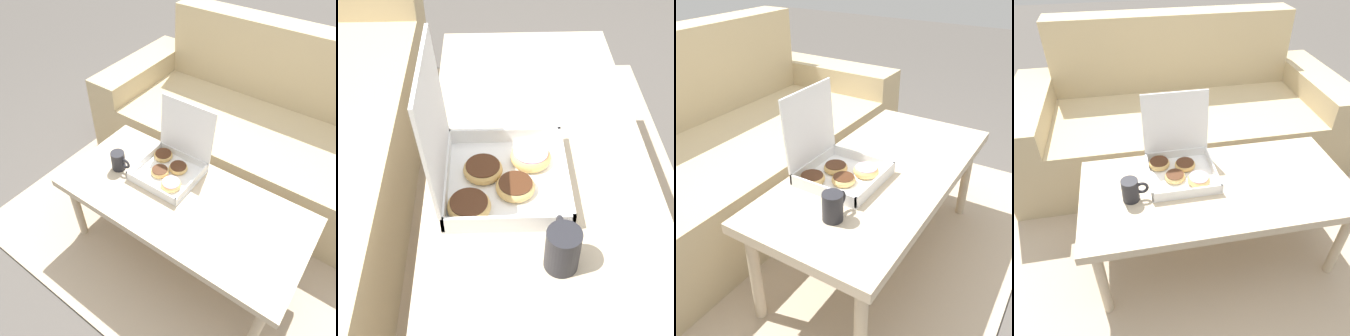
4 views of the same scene
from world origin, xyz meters
TOP-DOWN VIEW (x-y plane):
  - ground_plane at (0.00, 0.00)m, footprint 12.00×12.00m
  - area_rug at (0.00, 0.30)m, footprint 2.23×1.89m
  - couch at (0.00, 0.85)m, footprint 2.11×0.90m
  - coffee_table at (0.00, -0.06)m, footprint 1.20×0.57m
  - pastry_box at (-0.15, 0.07)m, footprint 0.30×0.32m
  - coffee_mug at (-0.38, -0.08)m, footprint 0.11×0.07m

SIDE VIEW (x-z plane):
  - ground_plane at x=0.00m, z-range 0.00..0.00m
  - area_rug at x=0.00m, z-range 0.00..0.01m
  - couch at x=0.00m, z-range -0.16..0.76m
  - coffee_table at x=0.00m, z-range 0.19..0.67m
  - coffee_mug at x=-0.38m, z-range 0.47..0.58m
  - pastry_box at x=-0.15m, z-range 0.36..0.70m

